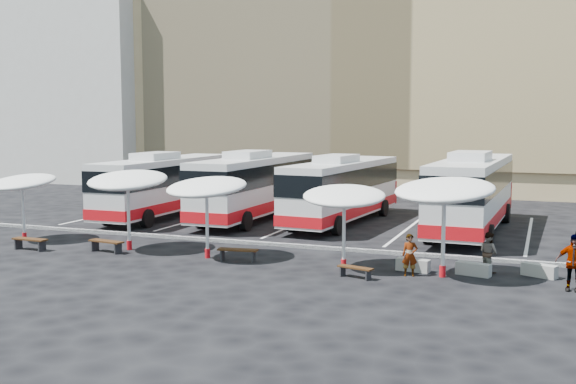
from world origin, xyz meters
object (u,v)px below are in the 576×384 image
(sunshade_3, at_px, (344,196))
(sunshade_1, at_px, (128,181))
(sunshade_0, at_px, (22,182))
(conc_bench_1, at_px, (473,269))
(sunshade_2, at_px, (207,187))
(conc_bench_0, at_px, (413,265))
(sunshade_4, at_px, (444,190))
(wood_bench_0, at_px, (30,241))
(bus_0, at_px, (165,184))
(bus_1, at_px, (256,184))
(conc_bench_2, at_px, (539,270))
(bus_3, at_px, (473,190))
(wood_bench_1, at_px, (106,243))
(passenger_1, at_px, (489,253))
(wood_bench_2, at_px, (238,252))
(passenger_0, at_px, (410,255))
(wood_bench_3, at_px, (355,269))
(bus_2, at_px, (343,188))
(passenger_2, at_px, (573,263))

(sunshade_3, bearing_deg, sunshade_1, 178.43)
(sunshade_0, relative_size, sunshade_3, 0.93)
(sunshade_0, xyz_separation_m, conc_bench_1, (20.66, 0.14, -2.52))
(sunshade_2, bearing_deg, conc_bench_0, 4.20)
(conc_bench_0, bearing_deg, sunshade_4, -25.71)
(wood_bench_0, bearing_deg, conc_bench_0, 6.54)
(sunshade_3, height_order, wood_bench_0, sunshade_3)
(bus_0, height_order, bus_1, bus_1)
(conc_bench_1, relative_size, conc_bench_2, 1.00)
(bus_3, height_order, wood_bench_1, bus_3)
(bus_0, relative_size, passenger_1, 7.90)
(bus_1, distance_m, wood_bench_2, 11.88)
(passenger_0, bearing_deg, sunshade_4, -1.53)
(bus_0, bearing_deg, passenger_0, -32.02)
(bus_1, distance_m, passenger_0, 15.73)
(wood_bench_1, distance_m, passenger_0, 13.08)
(conc_bench_2, bearing_deg, bus_3, 109.67)
(sunshade_0, distance_m, sunshade_2, 10.09)
(bus_0, bearing_deg, wood_bench_3, -37.65)
(sunshade_3, bearing_deg, passenger_1, 13.63)
(bus_3, xyz_separation_m, sunshade_4, (0.09, -10.74, 1.05))
(sunshade_2, distance_m, wood_bench_2, 2.94)
(sunshade_0, bearing_deg, conc_bench_0, 0.16)
(sunshade_2, xyz_separation_m, wood_bench_1, (-4.65, -0.49, -2.55))
(bus_1, xyz_separation_m, bus_2, (5.11, 0.39, -0.08))
(wood_bench_0, relative_size, conc_bench_0, 1.35)
(wood_bench_2, bearing_deg, wood_bench_1, -176.72)
(sunshade_2, relative_size, wood_bench_1, 2.16)
(bus_1, bearing_deg, wood_bench_1, -99.62)
(bus_1, xyz_separation_m, sunshade_0, (-7.45, -10.33, 0.73))
(wood_bench_3, height_order, passenger_1, passenger_1)
(wood_bench_2, bearing_deg, bus_0, 133.37)
(bus_3, relative_size, sunshade_0, 3.75)
(sunshade_1, relative_size, sunshade_3, 1.06)
(bus_3, distance_m, sunshade_0, 22.08)
(bus_0, bearing_deg, conc_bench_1, -26.69)
(conc_bench_0, height_order, passenger_2, passenger_2)
(bus_2, height_order, passenger_0, bus_2)
(sunshade_1, bearing_deg, wood_bench_0, -157.92)
(conc_bench_0, xyz_separation_m, conc_bench_2, (4.46, 0.75, 0.00))
(wood_bench_0, distance_m, conc_bench_1, 18.78)
(sunshade_3, bearing_deg, wood_bench_0, -174.41)
(bus_2, relative_size, conc_bench_2, 9.78)
(conc_bench_1, distance_m, conc_bench_2, 2.36)
(passenger_0, bearing_deg, wood_bench_3, -164.71)
(bus_1, distance_m, sunshade_2, 11.24)
(bus_2, xyz_separation_m, bus_3, (7.00, -0.50, 0.16))
(conc_bench_2, bearing_deg, bus_2, 136.24)
(bus_0, relative_size, wood_bench_3, 8.73)
(bus_2, xyz_separation_m, sunshade_0, (-12.56, -10.73, 0.81))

